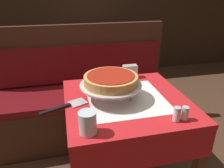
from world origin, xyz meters
TOP-DOWN VIEW (x-y plane):
  - dining_table_front at (0.00, 0.00)m, footprint 0.71×0.71m
  - dining_table_rear at (0.09, 1.74)m, footprint 0.82×0.82m
  - booth_bench at (-0.19, 0.73)m, footprint 1.63×0.52m
  - pizza_pan_stand at (-0.09, 0.02)m, footprint 0.35×0.35m
  - deep_dish_pizza at (-0.09, 0.02)m, footprint 0.31×0.31m
  - pizza_server at (-0.35, -0.02)m, footprint 0.26×0.15m
  - water_glass_near at (-0.26, -0.27)m, footprint 0.08×0.08m
  - salt_shaker at (0.17, -0.27)m, footprint 0.04×0.04m
  - pepper_shaker at (0.21, -0.27)m, footprint 0.04×0.04m
  - napkin_holder at (0.12, 0.31)m, footprint 0.10×0.05m
  - condiment_caddy at (0.15, 1.73)m, footprint 0.11×0.11m

SIDE VIEW (x-z plane):
  - booth_bench at x=-0.19m, z-range -0.21..0.82m
  - dining_table_front at x=0.00m, z-range 0.25..0.99m
  - dining_table_rear at x=0.09m, z-range 0.27..1.01m
  - pizza_server at x=-0.35m, z-range 0.74..0.75m
  - pepper_shaker at x=0.21m, z-range 0.74..0.81m
  - salt_shaker at x=0.17m, z-range 0.74..0.81m
  - napkin_holder at x=0.12m, z-range 0.74..0.83m
  - condiment_caddy at x=0.15m, z-range 0.71..0.86m
  - water_glass_near at x=-0.26m, z-range 0.74..0.84m
  - pizza_pan_stand at x=-0.09m, z-range 0.77..0.86m
  - deep_dish_pizza at x=-0.09m, z-range 0.83..0.88m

